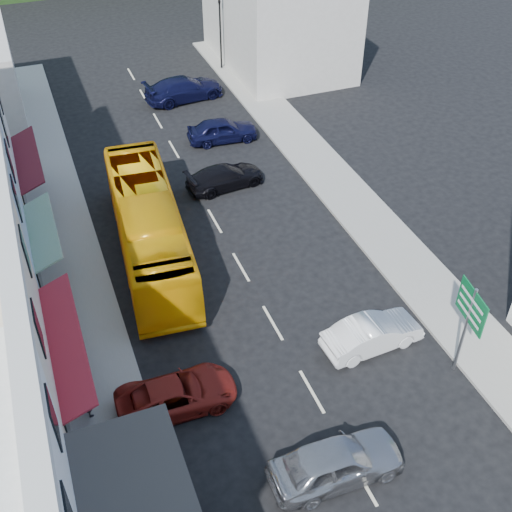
{
  "coord_description": "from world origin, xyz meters",
  "views": [
    {
      "loc": [
        -7.73,
        -14.05,
        19.7
      ],
      "look_at": [
        0.0,
        6.0,
        2.2
      ],
      "focal_mm": 45.0,
      "sensor_mm": 36.0,
      "label": 1
    }
  ],
  "objects_px": {
    "bus": "(149,229)",
    "car_white": "(372,334)",
    "pedestrian_left": "(87,399)",
    "car_red": "(177,393)",
    "car_silver": "(336,463)",
    "traffic_signal": "(220,33)",
    "direction_sign": "(464,331)"
  },
  "relations": [
    {
      "from": "bus",
      "to": "car_white",
      "type": "height_order",
      "value": "bus"
    },
    {
      "from": "car_white",
      "to": "pedestrian_left",
      "type": "bearing_deg",
      "value": 83.16
    },
    {
      "from": "car_red",
      "to": "pedestrian_left",
      "type": "relative_size",
      "value": 2.71
    },
    {
      "from": "car_silver",
      "to": "car_white",
      "type": "relative_size",
      "value": 1.0
    },
    {
      "from": "bus",
      "to": "traffic_signal",
      "type": "relative_size",
      "value": 2.1
    },
    {
      "from": "car_silver",
      "to": "traffic_signal",
      "type": "distance_m",
      "value": 34.79
    },
    {
      "from": "car_silver",
      "to": "car_white",
      "type": "bearing_deg",
      "value": -39.26
    },
    {
      "from": "bus",
      "to": "car_red",
      "type": "height_order",
      "value": "bus"
    },
    {
      "from": "traffic_signal",
      "to": "bus",
      "type": "bearing_deg",
      "value": 78.41
    },
    {
      "from": "car_red",
      "to": "direction_sign",
      "type": "xyz_separation_m",
      "value": [
        10.8,
        -2.22,
        1.43
      ]
    },
    {
      "from": "bus",
      "to": "pedestrian_left",
      "type": "height_order",
      "value": "bus"
    },
    {
      "from": "pedestrian_left",
      "to": "direction_sign",
      "type": "distance_m",
      "value": 14.31
    },
    {
      "from": "car_silver",
      "to": "car_red",
      "type": "bearing_deg",
      "value": 41.99
    },
    {
      "from": "bus",
      "to": "car_silver",
      "type": "xyz_separation_m",
      "value": [
        2.92,
        -14.06,
        -0.85
      ]
    },
    {
      "from": "car_silver",
      "to": "pedestrian_left",
      "type": "relative_size",
      "value": 2.59
    },
    {
      "from": "bus",
      "to": "car_silver",
      "type": "height_order",
      "value": "bus"
    },
    {
      "from": "car_white",
      "to": "direction_sign",
      "type": "relative_size",
      "value": 1.03
    },
    {
      "from": "traffic_signal",
      "to": "pedestrian_left",
      "type": "bearing_deg",
      "value": 78.4
    },
    {
      "from": "bus",
      "to": "car_silver",
      "type": "relative_size",
      "value": 2.64
    },
    {
      "from": "car_white",
      "to": "traffic_signal",
      "type": "distance_m",
      "value": 29.33
    },
    {
      "from": "car_red",
      "to": "car_white",
      "type": "bearing_deg",
      "value": -88.95
    },
    {
      "from": "traffic_signal",
      "to": "car_white",
      "type": "bearing_deg",
      "value": 99.34
    },
    {
      "from": "car_silver",
      "to": "pedestrian_left",
      "type": "distance_m",
      "value": 9.2
    },
    {
      "from": "car_silver",
      "to": "car_white",
      "type": "distance_m",
      "value": 6.35
    },
    {
      "from": "car_white",
      "to": "traffic_signal",
      "type": "bearing_deg",
      "value": -10.2
    },
    {
      "from": "car_silver",
      "to": "car_red",
      "type": "height_order",
      "value": "same"
    },
    {
      "from": "bus",
      "to": "traffic_signal",
      "type": "distance_m",
      "value": 22.42
    },
    {
      "from": "car_silver",
      "to": "traffic_signal",
      "type": "relative_size",
      "value": 0.8
    },
    {
      "from": "car_silver",
      "to": "pedestrian_left",
      "type": "bearing_deg",
      "value": 54.07
    },
    {
      "from": "car_red",
      "to": "traffic_signal",
      "type": "bearing_deg",
      "value": -21.1
    },
    {
      "from": "car_white",
      "to": "direction_sign",
      "type": "xyz_separation_m",
      "value": [
        2.51,
        -2.28,
        1.43
      ]
    },
    {
      "from": "car_white",
      "to": "direction_sign",
      "type": "bearing_deg",
      "value": -136.01
    }
  ]
}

